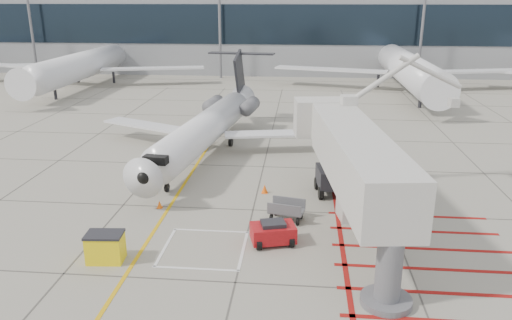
# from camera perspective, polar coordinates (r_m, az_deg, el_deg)

# --- Properties ---
(ground_plane) EXTENTS (260.00, 260.00, 0.00)m
(ground_plane) POSITION_cam_1_polar(r_m,az_deg,el_deg) (26.43, -1.22, -9.24)
(ground_plane) COLOR gray
(ground_plane) RESTS_ON ground
(regional_jet) EXTENTS (24.71, 29.55, 7.09)m
(regional_jet) POSITION_cam_1_polar(r_m,az_deg,el_deg) (37.84, -6.78, 4.90)
(regional_jet) COLOR silver
(regional_jet) RESTS_ON ground_plane
(jet_bridge) EXTENTS (10.98, 19.46, 7.41)m
(jet_bridge) POSITION_cam_1_polar(r_m,az_deg,el_deg) (26.16, 11.51, -1.07)
(jet_bridge) COLOR beige
(jet_bridge) RESTS_ON ground_plane
(pushback_tug) EXTENTS (2.52, 1.93, 1.31)m
(pushback_tug) POSITION_cam_1_polar(r_m,az_deg,el_deg) (25.91, 1.96, -8.22)
(pushback_tug) COLOR #AB1015
(pushback_tug) RESTS_ON ground_plane
(spill_bin) EXTENTS (1.77, 1.25, 1.47)m
(spill_bin) POSITION_cam_1_polar(r_m,az_deg,el_deg) (25.34, -16.84, -9.50)
(spill_bin) COLOR yellow
(spill_bin) RESTS_ON ground_plane
(baggage_cart) EXTENTS (2.17, 1.63, 1.23)m
(baggage_cart) POSITION_cam_1_polar(r_m,az_deg,el_deg) (28.53, 3.51, -5.74)
(baggage_cart) COLOR #55555A
(baggage_cart) RESTS_ON ground_plane
(ground_power_unit) EXTENTS (2.98, 2.07, 2.17)m
(ground_power_unit) POSITION_cam_1_polar(r_m,az_deg,el_deg) (29.23, 12.14, -4.53)
(ground_power_unit) COLOR beige
(ground_power_unit) RESTS_ON ground_plane
(cone_nose) EXTENTS (0.33, 0.33, 0.46)m
(cone_nose) POSITION_cam_1_polar(r_m,az_deg,el_deg) (30.77, -10.97, -4.99)
(cone_nose) COLOR #FF630D
(cone_nose) RESTS_ON ground_plane
(cone_side) EXTENTS (0.41, 0.41, 0.57)m
(cone_side) POSITION_cam_1_polar(r_m,az_deg,el_deg) (32.44, 0.99, -3.30)
(cone_side) COLOR #FF5C0D
(cone_side) RESTS_ON ground_plane
(terminal_building) EXTENTS (180.00, 28.00, 14.00)m
(terminal_building) POSITION_cam_1_polar(r_m,az_deg,el_deg) (93.71, 10.11, 14.79)
(terminal_building) COLOR gray
(terminal_building) RESTS_ON ground_plane
(terminal_glass_band) EXTENTS (180.00, 0.10, 6.00)m
(terminal_glass_band) POSITION_cam_1_polar(r_m,az_deg,el_deg) (79.68, 10.93, 14.91)
(terminal_glass_band) COLOR black
(terminal_glass_band) RESTS_ON ground_plane
(bg_aircraft_b) EXTENTS (32.51, 36.12, 10.84)m
(bg_aircraft_b) POSITION_cam_1_polar(r_m,az_deg,el_deg) (75.95, -18.70, 12.19)
(bg_aircraft_b) COLOR silver
(bg_aircraft_b) RESTS_ON ground_plane
(bg_aircraft_c) EXTENTS (34.76, 38.62, 11.59)m
(bg_aircraft_c) POSITION_cam_1_polar(r_m,az_deg,el_deg) (70.87, 16.66, 12.32)
(bg_aircraft_c) COLOR silver
(bg_aircraft_c) RESTS_ON ground_plane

